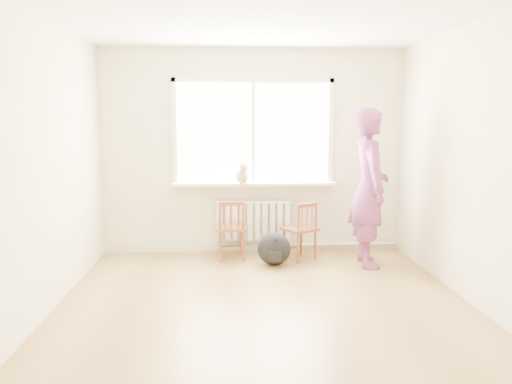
{
  "coord_description": "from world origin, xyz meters",
  "views": [
    {
      "loc": [
        -0.36,
        -4.39,
        1.77
      ],
      "look_at": [
        -0.02,
        1.2,
        0.96
      ],
      "focal_mm": 35.0,
      "sensor_mm": 36.0,
      "label": 1
    }
  ],
  "objects": [
    {
      "name": "floor",
      "position": [
        0.0,
        0.0,
        0.0
      ],
      "size": [
        4.5,
        4.5,
        0.0
      ],
      "primitive_type": "plane",
      "color": "#9E7940",
      "rests_on": "ground"
    },
    {
      "name": "ceiling",
      "position": [
        0.0,
        0.0,
        2.7
      ],
      "size": [
        4.5,
        4.5,
        0.0
      ],
      "primitive_type": "plane",
      "rotation": [
        3.14,
        0.0,
        0.0
      ],
      "color": "white",
      "rests_on": "back_wall"
    },
    {
      "name": "back_wall",
      "position": [
        0.0,
        2.25,
        1.35
      ],
      "size": [
        4.0,
        0.01,
        2.7
      ],
      "primitive_type": "cube",
      "color": "beige",
      "rests_on": "ground"
    },
    {
      "name": "window",
      "position": [
        0.0,
        2.22,
        1.66
      ],
      "size": [
        2.12,
        0.05,
        1.42
      ],
      "color": "white",
      "rests_on": "back_wall"
    },
    {
      "name": "windowsill",
      "position": [
        0.0,
        2.14,
        0.93
      ],
      "size": [
        2.15,
        0.22,
        0.04
      ],
      "primitive_type": "cube",
      "color": "white",
      "rests_on": "back_wall"
    },
    {
      "name": "radiator",
      "position": [
        0.0,
        2.16,
        0.44
      ],
      "size": [
        1.0,
        0.12,
        0.55
      ],
      "color": "white",
      "rests_on": "back_wall"
    },
    {
      "name": "heating_pipe",
      "position": [
        1.25,
        2.19,
        0.08
      ],
      "size": [
        1.4,
        0.04,
        0.04
      ],
      "primitive_type": "cylinder",
      "rotation": [
        0.0,
        1.57,
        0.0
      ],
      "color": "silver",
      "rests_on": "back_wall"
    },
    {
      "name": "baseboard",
      "position": [
        0.0,
        2.23,
        0.04
      ],
      "size": [
        4.0,
        0.03,
        0.08
      ],
      "primitive_type": "cube",
      "color": "beige",
      "rests_on": "ground"
    },
    {
      "name": "chair_left",
      "position": [
        -0.3,
        1.8,
        0.39
      ],
      "size": [
        0.39,
        0.38,
        0.77
      ],
      "rotation": [
        0.0,
        0.0,
        3.18
      ],
      "color": "brown",
      "rests_on": "floor"
    },
    {
      "name": "chair_right",
      "position": [
        0.59,
        1.73,
        0.38
      ],
      "size": [
        0.5,
        0.49,
        0.75
      ],
      "rotation": [
        0.0,
        0.0,
        3.68
      ],
      "color": "brown",
      "rests_on": "floor"
    },
    {
      "name": "person",
      "position": [
        1.37,
        1.49,
        0.96
      ],
      "size": [
        0.48,
        0.71,
        1.91
      ],
      "primitive_type": "imported",
      "rotation": [
        0.0,
        0.0,
        1.54
      ],
      "color": "#BE3F56",
      "rests_on": "floor"
    },
    {
      "name": "cat",
      "position": [
        -0.15,
        2.05,
        1.08
      ],
      "size": [
        0.24,
        0.46,
        0.31
      ],
      "rotation": [
        0.0,
        0.0,
        0.12
      ],
      "color": "#CEB28D",
      "rests_on": "windowsill"
    },
    {
      "name": "backpack",
      "position": [
        0.22,
        1.53,
        0.2
      ],
      "size": [
        0.47,
        0.4,
        0.4
      ],
      "primitive_type": "ellipsoid",
      "rotation": [
        0.0,
        0.0,
        -0.28
      ],
      "color": "black",
      "rests_on": "floor"
    }
  ]
}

